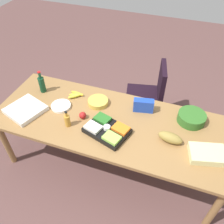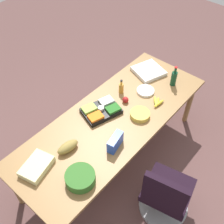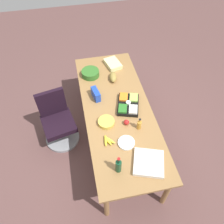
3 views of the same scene
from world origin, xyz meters
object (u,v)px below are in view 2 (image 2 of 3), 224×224
object	(u,v)px
banana_bunch	(157,102)
chip_bowl	(140,114)
chip_bag_blue	(115,142)
veggie_tray	(101,110)
wine_bottle	(174,78)
salad_bowl	(80,178)
dressing_bottle	(121,88)
pizza_box	(149,71)
office_chair	(165,197)
paper_plate_stack	(145,91)
bread_loaf	(68,147)
apple_red	(125,100)
sheet_cake	(37,166)
conference_table	(113,122)

from	to	relation	value
banana_bunch	chip_bowl	bearing A→B (deg)	172.73
chip_bag_blue	chip_bowl	bearing A→B (deg)	6.77
veggie_tray	chip_bag_blue	bearing A→B (deg)	-121.20
wine_bottle	chip_bowl	world-z (taller)	wine_bottle
chip_bag_blue	veggie_tray	bearing A→B (deg)	58.80
salad_bowl	dressing_bottle	world-z (taller)	dressing_bottle
banana_bunch	chip_bag_blue	size ratio (longest dim) A/B	0.79
pizza_box	banana_bunch	xyz separation A→B (m)	(-0.41, -0.42, 0.00)
office_chair	veggie_tray	distance (m)	1.18
office_chair	paper_plate_stack	xyz separation A→B (m)	(0.82, 0.90, 0.42)
banana_bunch	salad_bowl	xyz separation A→B (m)	(-1.33, -0.03, 0.02)
banana_bunch	bread_loaf	bearing A→B (deg)	164.74
apple_red	salad_bowl	bearing A→B (deg)	-162.85
chip_bag_blue	bread_loaf	bearing A→B (deg)	136.01
sheet_cake	banana_bunch	world-z (taller)	sheet_cake
office_chair	bread_loaf	world-z (taller)	office_chair
wine_bottle	office_chair	bearing A→B (deg)	-148.24
pizza_box	paper_plate_stack	size ratio (longest dim) A/B	1.64
veggie_tray	pizza_box	distance (m)	0.96
wine_bottle	apple_red	bearing A→B (deg)	158.01
veggie_tray	banana_bunch	xyz separation A→B (m)	(0.54, -0.41, -0.01)
chip_bag_blue	wine_bottle	bearing A→B (deg)	3.23
pizza_box	bread_loaf	bearing A→B (deg)	-157.18
sheet_cake	bread_loaf	world-z (taller)	bread_loaf
wine_bottle	paper_plate_stack	size ratio (longest dim) A/B	1.28
pizza_box	chip_bowl	size ratio (longest dim) A/B	1.56
wine_bottle	chip_bowl	bearing A→B (deg)	-179.33
office_chair	paper_plate_stack	bearing A→B (deg)	47.80
sheet_cake	dressing_bottle	distance (m)	1.39
apple_red	banana_bunch	bearing A→B (deg)	-53.56
bread_loaf	paper_plate_stack	xyz separation A→B (m)	(1.24, -0.09, -0.04)
veggie_tray	chip_bag_blue	xyz separation A→B (m)	(-0.26, -0.44, 0.04)
apple_red	pizza_box	bearing A→B (deg)	10.29
paper_plate_stack	salad_bowl	bearing A→B (deg)	-169.43
office_chair	paper_plate_stack	distance (m)	1.28
office_chair	chip_bag_blue	size ratio (longest dim) A/B	4.24
dressing_bottle	apple_red	world-z (taller)	dressing_bottle
sheet_cake	salad_bowl	xyz separation A→B (m)	(0.18, -0.42, 0.01)
conference_table	banana_bunch	distance (m)	0.59
wine_bottle	banana_bunch	bearing A→B (deg)	-173.76
bread_loaf	paper_plate_stack	size ratio (longest dim) A/B	1.09
bread_loaf	dressing_bottle	size ratio (longest dim) A/B	1.23
office_chair	sheet_cake	size ratio (longest dim) A/B	2.91
pizza_box	chip_bag_blue	distance (m)	1.30
conference_table	veggie_tray	world-z (taller)	veggie_tray
sheet_cake	chip_bowl	world-z (taller)	sheet_cake
wine_bottle	bread_loaf	world-z (taller)	wine_bottle
salad_bowl	paper_plate_stack	bearing A→B (deg)	10.57
paper_plate_stack	sheet_cake	bearing A→B (deg)	174.37
wine_bottle	salad_bowl	xyz separation A→B (m)	(-1.75, -0.08, -0.06)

